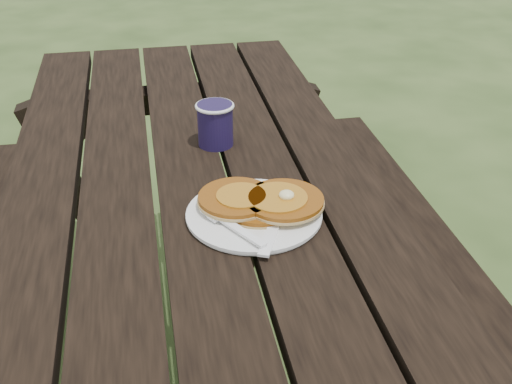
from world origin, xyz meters
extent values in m
cube|color=black|center=(0.00, 0.00, 0.73)|extent=(0.75, 1.80, 0.04)
cube|color=black|center=(0.55, 0.00, 0.43)|extent=(0.25, 1.80, 0.04)
cylinder|color=white|center=(0.10, -0.15, 0.76)|extent=(0.29, 0.29, 0.01)
cylinder|color=#89490F|center=(0.11, -0.13, 0.77)|extent=(0.14, 0.14, 0.01)
cylinder|color=#89490F|center=(0.07, -0.12, 0.78)|extent=(0.14, 0.14, 0.01)
cylinder|color=#89490F|center=(0.16, -0.15, 0.78)|extent=(0.15, 0.15, 0.01)
cylinder|color=#996015|center=(0.14, -0.14, 0.79)|extent=(0.11, 0.11, 0.00)
ellipsoid|color=#F4E59E|center=(0.16, -0.15, 0.79)|extent=(0.03, 0.03, 0.02)
cube|color=white|center=(0.12, -0.20, 0.76)|extent=(0.09, 0.17, 0.00)
cylinder|color=#1B1237|center=(0.07, 0.17, 0.80)|extent=(0.08, 0.08, 0.10)
torus|color=white|center=(0.07, 0.17, 0.84)|extent=(0.09, 0.09, 0.01)
cylinder|color=black|center=(0.07, 0.17, 0.84)|extent=(0.07, 0.07, 0.01)
camera|label=1|loc=(-0.08, -1.13, 1.39)|focal=45.00mm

